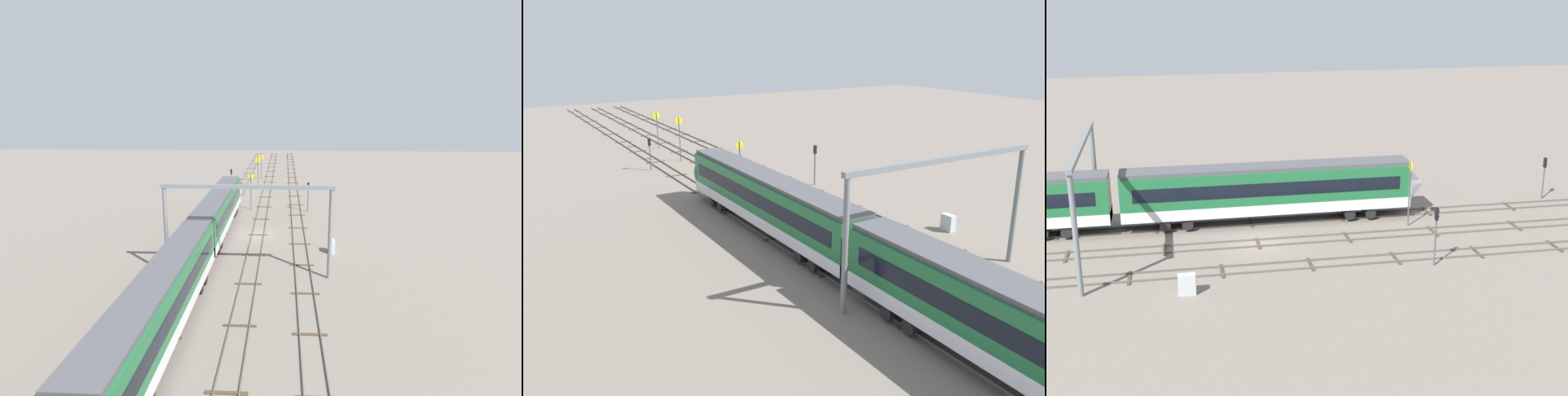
{
  "view_description": "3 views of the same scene",
  "coord_description": "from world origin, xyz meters",
  "views": [
    {
      "loc": [
        -48.43,
        -2.99,
        15.47
      ],
      "look_at": [
        6.1,
        0.0,
        3.28
      ],
      "focal_mm": 28.65,
      "sensor_mm": 36.0,
      "label": 1
    },
    {
      "loc": [
        -35.47,
        25.3,
        15.86
      ],
      "look_at": [
        3.1,
        2.44,
        2.2
      ],
      "focal_mm": 37.36,
      "sensor_mm": 36.0,
      "label": 2
    },
    {
      "loc": [
        -6.28,
        -52.76,
        20.41
      ],
      "look_at": [
        3.97,
        0.37,
        3.39
      ],
      "focal_mm": 50.2,
      "sensor_mm": 36.0,
      "label": 3
    }
  ],
  "objects": [
    {
      "name": "speed_sign_mid_trackside",
      "position": [
        39.74,
        1.72,
        3.43
      ],
      "size": [
        0.14,
        0.97,
        5.22
      ],
      "color": "#4C4C51",
      "rests_on": "ground"
    },
    {
      "name": "ground_plane",
      "position": [
        0.0,
        0.0,
        0.0
      ],
      "size": [
        194.96,
        194.96,
        0.0
      ],
      "primitive_type": "plane",
      "color": "slate"
    },
    {
      "name": "speed_sign_near_foreground",
      "position": [
        30.34,
        1.83,
        3.73
      ],
      "size": [
        0.14,
        0.97,
        5.72
      ],
      "color": "#4C4C51",
      "rests_on": "ground"
    },
    {
      "name": "signal_light_trackside_departure",
      "position": [
        27.47,
        6.67,
        2.59
      ],
      "size": [
        0.31,
        0.32,
        3.91
      ],
      "color": "#4C4C51",
      "rests_on": "ground"
    },
    {
      "name": "overhead_gantry",
      "position": [
        -12.55,
        0.21,
        6.3
      ],
      "size": [
        0.4,
        15.5,
        8.62
      ],
      "color": "slate",
      "rests_on": "ground"
    },
    {
      "name": "track_second_near",
      "position": [
        -0.0,
        0.0,
        0.07
      ],
      "size": [
        178.96,
        2.4,
        0.16
      ],
      "color": "#59544C",
      "rests_on": "ground"
    },
    {
      "name": "track_with_train",
      "position": [
        0.0,
        4.96,
        0.07
      ],
      "size": [
        178.96,
        2.4,
        0.16
      ],
      "color": "#59544C",
      "rests_on": "ground"
    },
    {
      "name": "speed_sign_distant_end",
      "position": [
        12.83,
        1.87,
        3.46
      ],
      "size": [
        0.14,
        0.82,
        5.52
      ],
      "color": "#4C4C51",
      "rests_on": "ground"
    },
    {
      "name": "relay_cabinet",
      "position": [
        -5.73,
        -8.27,
        0.7
      ],
      "size": [
        1.18,
        0.61,
        1.4
      ],
      "color": "#B2B7BC",
      "rests_on": "ground"
    },
    {
      "name": "signal_light_trackside_approach",
      "position": [
        11.95,
        -6.68,
        2.87
      ],
      "size": [
        0.31,
        0.32,
        4.37
      ],
      "color": "#4C4C51",
      "rests_on": "ground"
    },
    {
      "name": "track_near_foreground",
      "position": [
        -0.0,
        -4.96,
        0.07
      ],
      "size": [
        178.96,
        2.4,
        0.16
      ],
      "color": "#59544C",
      "rests_on": "ground"
    }
  ]
}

